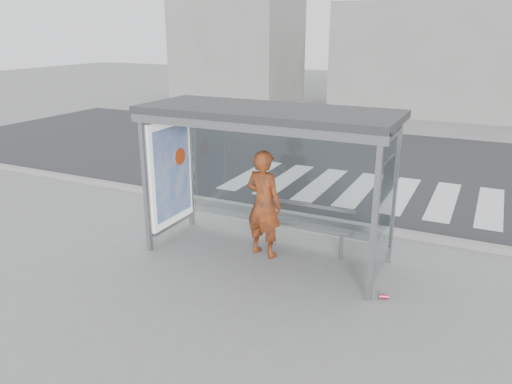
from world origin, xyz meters
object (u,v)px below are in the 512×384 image
Objects in this scene: bus_shelter at (248,144)px; bench at (308,225)px; person at (264,204)px; soda_can at (384,297)px.

bus_shelter reaches higher than bench.
bus_shelter is 1.07m from person.
soda_can is at bearing 175.18° from person.
bus_shelter is at bearing 166.08° from soda_can.
soda_can is (1.62, -1.08, -0.47)m from bench.
bench is 12.34× the size of soda_can.
person reaches higher than bench.
bench is (0.95, 0.44, -1.47)m from bus_shelter.
person is at bearing -144.67° from bench.
bus_shelter reaches higher than soda_can.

